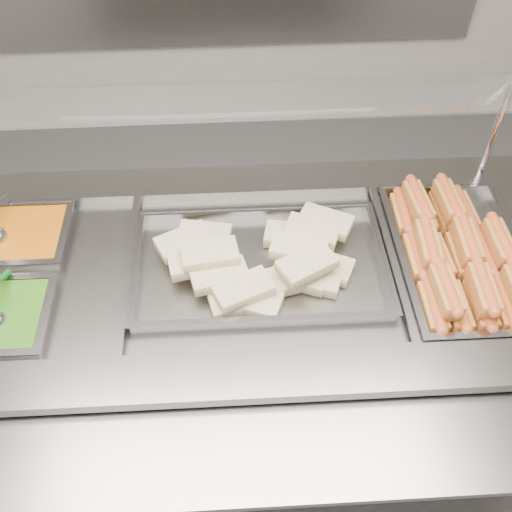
{
  "coord_description": "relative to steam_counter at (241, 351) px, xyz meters",
  "views": [
    {
      "loc": [
        -0.02,
        -0.83,
        2.32
      ],
      "look_at": [
        0.06,
        0.33,
        1.03
      ],
      "focal_mm": 40.0,
      "sensor_mm": 36.0,
      "label": 1
    }
  ],
  "objects": [
    {
      "name": "tray_rail",
      "position": [
        -0.01,
        -0.57,
        0.45
      ],
      "size": [
        2.01,
        0.44,
        0.06
      ],
      "color": "gray",
      "rests_on": "steam_counter"
    },
    {
      "name": "pan_beans",
      "position": [
        -0.72,
        0.17,
        0.46
      ],
      "size": [
        0.34,
        0.27,
        0.11
      ],
      "color": "gray",
      "rests_on": "steam_counter"
    },
    {
      "name": "tortilla_wraps",
      "position": [
        0.08,
        -0.02,
        0.52
      ],
      "size": [
        0.65,
        0.43,
        0.11
      ],
      "color": "tan",
      "rests_on": "pan_wraps"
    },
    {
      "name": "pan_wraps",
      "position": [
        0.07,
        -0.0,
        0.47
      ],
      "size": [
        0.76,
        0.46,
        0.08
      ],
      "color": "gray",
      "rests_on": "steam_counter"
    },
    {
      "name": "pan_hotdogs",
      "position": [
        0.7,
        -0.01,
        0.46
      ],
      "size": [
        0.39,
        0.62,
        0.11
      ],
      "color": "gray",
      "rests_on": "steam_counter"
    },
    {
      "name": "ground",
      "position": [
        -0.0,
        -0.33,
        -0.5
      ],
      "size": [
        6.0,
        6.0,
        0.0
      ],
      "primitive_type": "plane",
      "color": "#555457",
      "rests_on": "ground"
    },
    {
      "name": "hotdogs_in_buns",
      "position": [
        0.68,
        -0.02,
        0.51
      ],
      "size": [
        0.34,
        0.58,
        0.13
      ],
      "color": "#AA5A23",
      "rests_on": "pan_hotdogs"
    },
    {
      "name": "steam_counter",
      "position": [
        0.0,
        0.0,
        0.0
      ],
      "size": [
        2.11,
        0.95,
        1.01
      ],
      "color": "slate",
      "rests_on": "ground"
    },
    {
      "name": "sneeze_guard",
      "position": [
        0.0,
        0.24,
        0.91
      ],
      "size": [
        1.85,
        0.35,
        0.49
      ],
      "color": "silver",
      "rests_on": "steam_counter"
    }
  ]
}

